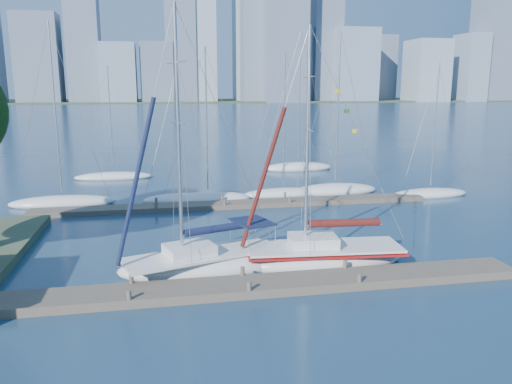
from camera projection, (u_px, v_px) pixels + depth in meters
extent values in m
plane|color=#172E49|center=(246.00, 291.00, 22.28)|extent=(700.00, 700.00, 0.00)
cube|color=brown|center=(246.00, 287.00, 22.24)|extent=(26.00, 2.00, 0.40)
cube|color=brown|center=(236.00, 204.00, 37.99)|extent=(30.00, 1.80, 0.36)
cube|color=#38472D|center=(165.00, 101.00, 329.91)|extent=(800.00, 100.00, 1.50)
ellipsoid|color=silver|center=(201.00, 267.00, 24.58)|extent=(8.47, 5.01, 1.41)
cube|color=silver|center=(200.00, 254.00, 24.45)|extent=(7.84, 4.62, 0.11)
cube|color=silver|center=(189.00, 250.00, 24.11)|extent=(2.68, 2.33, 0.52)
cylinder|color=silver|center=(178.00, 136.00, 22.80)|extent=(0.17, 0.17, 11.62)
cylinder|color=silver|center=(218.00, 230.00, 24.68)|extent=(3.65, 1.28, 0.09)
cylinder|color=#0F1533|center=(218.00, 229.00, 24.66)|extent=(3.45, 1.45, 0.38)
cube|color=#0F1533|center=(252.00, 222.00, 25.56)|extent=(2.31, 2.66, 0.08)
ellipsoid|color=silver|center=(324.00, 259.00, 25.63)|extent=(8.63, 3.48, 1.48)
cube|color=silver|center=(324.00, 247.00, 25.49)|extent=(8.00, 3.20, 0.12)
cube|color=silver|center=(313.00, 241.00, 25.36)|extent=(2.51, 1.99, 0.54)
cylinder|color=silver|center=(307.00, 141.00, 24.27)|extent=(0.18, 0.18, 10.79)
cylinder|color=silver|center=(344.00, 225.00, 25.35)|extent=(3.98, 0.44, 0.10)
cylinder|color=#4F1111|center=(344.00, 223.00, 25.33)|extent=(3.69, 0.71, 0.39)
cube|color=maroon|center=(324.00, 250.00, 25.52)|extent=(8.18, 3.33, 0.10)
ellipsoid|color=silver|center=(63.00, 203.00, 38.46)|extent=(8.17, 5.24, 1.12)
cylinder|color=silver|center=(55.00, 110.00, 37.00)|extent=(0.12, 0.12, 12.58)
ellipsoid|color=silver|center=(182.00, 199.00, 39.68)|extent=(6.32, 4.28, 0.97)
cylinder|color=silver|center=(179.00, 130.00, 38.55)|extent=(0.11, 0.11, 9.66)
ellipsoid|color=silver|center=(208.00, 199.00, 39.65)|extent=(7.11, 3.30, 1.13)
cylinder|color=silver|center=(206.00, 120.00, 38.36)|extent=(0.12, 0.12, 10.91)
ellipsoid|color=silver|center=(284.00, 194.00, 41.86)|extent=(6.99, 2.80, 0.96)
cylinder|color=silver|center=(284.00, 121.00, 40.62)|extent=(0.10, 0.10, 10.69)
ellipsoid|color=silver|center=(335.00, 190.00, 42.94)|extent=(7.74, 3.71, 1.23)
cylinder|color=silver|center=(338.00, 107.00, 41.49)|extent=(0.13, 0.13, 12.36)
ellipsoid|color=silver|center=(430.00, 194.00, 41.73)|extent=(6.92, 4.03, 0.97)
cylinder|color=silver|center=(435.00, 125.00, 40.56)|extent=(0.11, 0.11, 10.03)
ellipsoid|color=silver|center=(114.00, 177.00, 49.69)|extent=(7.78, 4.75, 1.00)
cylinder|color=silver|center=(110.00, 119.00, 48.51)|extent=(0.11, 0.11, 10.05)
ellipsoid|color=silver|center=(298.00, 168.00, 54.99)|extent=(7.79, 3.14, 1.26)
cylinder|color=silver|center=(299.00, 97.00, 53.41)|extent=(0.14, 0.14, 13.54)
cube|color=slate|center=(38.00, 59.00, 280.79)|extent=(23.82, 17.63, 49.54)
cube|color=#8794A2|center=(86.00, 73.00, 307.33)|extent=(13.65, 17.61, 35.96)
cube|color=#8392A9|center=(119.00, 73.00, 287.94)|extent=(19.76, 19.81, 33.93)
cube|color=slate|center=(157.00, 73.00, 293.53)|extent=(18.92, 16.86, 34.78)
cube|color=#8794A2|center=(199.00, 23.00, 294.94)|extent=(18.94, 14.99, 92.91)
cube|color=#8392A9|center=(246.00, 45.00, 317.37)|extent=(14.78, 17.46, 71.35)
cube|color=slate|center=(285.00, 39.00, 295.38)|extent=(25.18, 18.95, 74.54)
cube|color=#8794A2|center=(309.00, 66.00, 317.78)|extent=(13.97, 17.11, 44.73)
cube|color=#8392A9|center=(354.00, 66.00, 307.76)|extent=(25.78, 18.80, 44.30)
cube|color=slate|center=(381.00, 69.00, 342.35)|extent=(15.59, 17.52, 43.39)
cube|color=#8794A2|center=(426.00, 71.00, 316.61)|extent=(21.89, 23.94, 38.23)
cube|color=#8392A9|center=(470.00, 68.00, 321.88)|extent=(14.39, 21.38, 42.34)
cube|color=slate|center=(496.00, 41.00, 324.90)|extent=(25.02, 23.60, 77.37)
cube|color=slate|center=(81.00, 11.00, 282.28)|extent=(17.96, 18.00, 102.55)
cube|color=slate|center=(180.00, 18.00, 292.86)|extent=(17.64, 18.00, 97.76)
cube|color=slate|center=(255.00, 6.00, 299.46)|extent=(16.78, 18.00, 113.89)
cube|color=slate|center=(325.00, 42.00, 311.86)|extent=(17.77, 18.00, 73.61)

